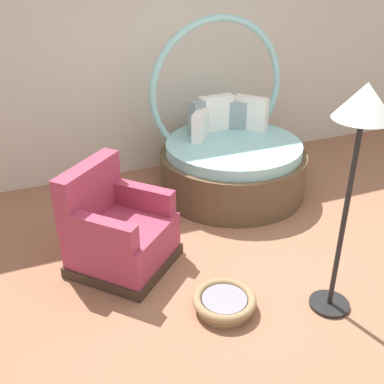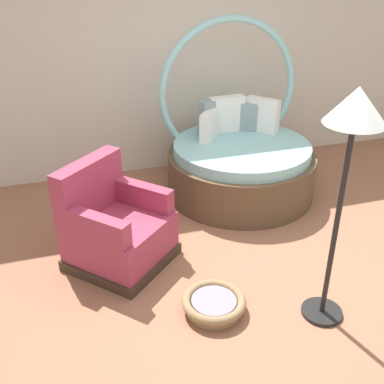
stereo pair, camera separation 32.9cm
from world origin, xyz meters
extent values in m
cube|color=#936047|center=(0.00, 0.00, -0.01)|extent=(8.00, 8.00, 0.02)
cube|color=beige|center=(0.00, 2.53, 1.47)|extent=(8.00, 0.12, 2.93)
cylinder|color=brown|center=(0.45, 1.48, 0.25)|extent=(1.67, 1.67, 0.50)
cylinder|color=#8CC6CC|center=(0.45, 1.48, 0.56)|extent=(1.54, 1.54, 0.12)
torus|color=#8CC6CC|center=(0.45, 1.94, 1.10)|extent=(1.67, 0.08, 1.67)
cube|color=white|center=(0.82, 1.79, 0.82)|extent=(0.35, 0.38, 0.40)
cube|color=gray|center=(0.65, 1.90, 0.78)|extent=(0.35, 0.25, 0.33)
cube|color=white|center=(0.42, 1.92, 0.83)|extent=(0.43, 0.15, 0.42)
cube|color=gray|center=(0.26, 1.91, 0.82)|extent=(0.42, 0.27, 0.41)
cube|color=white|center=(0.13, 1.72, 0.78)|extent=(0.29, 0.33, 0.32)
cube|color=#38281E|center=(-1.10, 0.56, 0.05)|extent=(1.13, 1.13, 0.10)
cube|color=#99334C|center=(-1.10, 0.56, 0.27)|extent=(1.07, 1.07, 0.34)
cube|color=#99334C|center=(-1.31, 0.78, 0.69)|extent=(0.67, 0.64, 0.50)
cube|color=#99334C|center=(-1.34, 0.34, 0.55)|extent=(0.55, 0.58, 0.22)
cube|color=#99334C|center=(-0.87, 0.77, 0.55)|extent=(0.55, 0.58, 0.22)
cylinder|color=#8E704C|center=(-0.52, -0.32, 0.03)|extent=(0.44, 0.44, 0.06)
torus|color=#8E704C|center=(-0.52, -0.32, 0.10)|extent=(0.51, 0.51, 0.07)
cylinder|color=gray|center=(-0.52, -0.32, 0.08)|extent=(0.36, 0.36, 0.05)
cylinder|color=black|center=(0.29, -0.60, 0.01)|extent=(0.32, 0.32, 0.03)
cylinder|color=black|center=(0.29, -0.60, 0.81)|extent=(0.04, 0.04, 1.55)
cone|color=silver|center=(0.29, -0.60, 1.70)|extent=(0.40, 0.40, 0.24)
camera|label=1|loc=(-1.84, -2.88, 2.58)|focal=43.67mm
camera|label=2|loc=(-1.53, -2.99, 2.58)|focal=43.67mm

